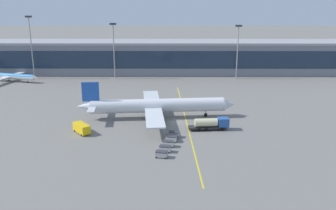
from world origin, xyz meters
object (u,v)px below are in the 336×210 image
Objects in this scene: lavatory_truck at (82,128)px; baggage_cart_4 at (174,134)px; fuel_tanker at (211,124)px; baggage_cart_3 at (171,139)px; commuter_jet_far at (9,76)px; main_airliner at (157,106)px; baggage_cart_1 at (165,149)px; baggage_cart_2 at (168,143)px; baggage_cart_0 at (162,154)px.

baggage_cart_4 is (23.98, -2.68, -0.64)m from lavatory_truck.
fuel_tanker is 13.79m from baggage_cart_3.
baggage_cart_4 is 93.26m from commuter_jet_far.
baggage_cart_4 is at bearing -72.94° from main_airliner.
baggage_cart_2 is at bearing 77.24° from baggage_cart_1.
baggage_cart_4 is (0.71, 3.12, 0.00)m from baggage_cart_3.
baggage_cart_0 is 1.00× the size of baggage_cart_1.
baggage_cart_2 is 6.40m from baggage_cart_4.
fuel_tanker is 3.75× the size of baggage_cart_0.
lavatory_truck is (-19.18, -12.97, -2.34)m from main_airliner.
fuel_tanker is 34.14m from lavatory_truck.
baggage_cart_3 is 94.91m from commuter_jet_far.
main_airliner is 19.44m from baggage_cart_3.
commuter_jet_far is (-67.33, 66.88, 1.54)m from baggage_cart_3.
baggage_cart_4 is (1.41, 6.24, 0.00)m from baggage_cart_2.
fuel_tanker is at bearing 54.33° from baggage_cart_0.
main_airliner reaches higher than baggage_cart_4.
baggage_cart_2 is (3.39, -21.89, -2.98)m from main_airliner.
baggage_cart_1 is 9.60m from baggage_cart_4.
commuter_jet_far reaches higher than baggage_cart_2.
commuter_jet_far reaches higher than baggage_cart_1.
baggage_cart_1 is 3.20m from baggage_cart_2.
baggage_cart_0 is at bearing -35.63° from lavatory_truck.
lavatory_truck is 75.32m from commuter_jet_far.
main_airliner is 4.24× the size of fuel_tanker.
fuel_tanker is 3.75× the size of baggage_cart_3.
fuel_tanker reaches higher than baggage_cart_4.
commuter_jet_far is at bearing 133.58° from baggage_cart_2.
commuter_jet_far is (-65.21, 76.25, 1.54)m from baggage_cart_0.
main_airliner is 15.89× the size of baggage_cart_3.
fuel_tanker is at bearing 45.58° from baggage_cart_2.
baggage_cart_3 is (-10.75, -8.57, -0.96)m from fuel_tanker.
baggage_cart_4 is 0.11× the size of commuter_jet_far.
main_airliner is 15.89× the size of baggage_cart_2.
lavatory_truck reaches higher than baggage_cart_0.
fuel_tanker is at bearing 4.67° from lavatory_truck.
baggage_cart_0 is 3.20m from baggage_cart_1.
main_airliner is at bearing 98.80° from baggage_cart_2.
main_airliner is 15.89× the size of baggage_cart_1.
main_airliner is at bearing 145.54° from fuel_tanker.
main_airliner is 23.27m from lavatory_truck.
main_airliner reaches higher than fuel_tanker.
baggage_cart_0 is at bearing -102.76° from baggage_cart_2.
commuter_jet_far is (-63.23, 48.12, -1.44)m from main_airliner.
baggage_cart_3 is at bearing -13.99° from lavatory_truck.
baggage_cart_0 is (-12.87, -17.94, -0.96)m from fuel_tanker.
baggage_cart_4 is (-10.05, -5.45, -0.96)m from fuel_tanker.
fuel_tanker is at bearing 50.61° from baggage_cart_1.
baggage_cart_4 is at bearing 77.24° from baggage_cart_0.
main_airliner is 22.35m from baggage_cart_2.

